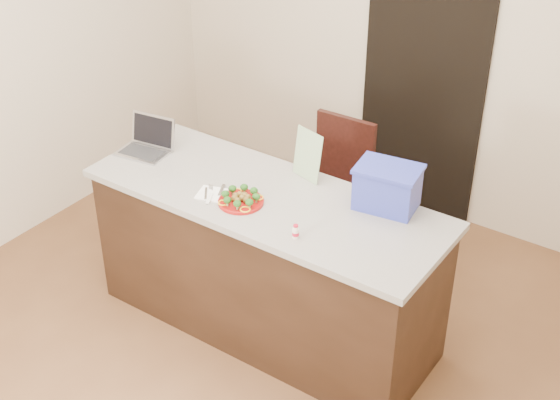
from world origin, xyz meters
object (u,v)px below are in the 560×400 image
Objects in this scene: yogurt_bottle at (296,232)px; laptop at (148,142)px; island at (267,262)px; blue_box at (387,187)px; chair at (336,179)px; plate at (241,201)px; napkin at (211,194)px.

yogurt_bottle is 0.23× the size of laptop.
blue_box reaches higher than island.
laptop reaches higher than yogurt_bottle.
island is at bearing -85.57° from chair.
chair is at bearing 95.74° from island.
chair reaches higher than plate.
plate reaches higher than napkin.
island is 5.61× the size of blue_box.
yogurt_bottle is (0.42, -0.10, 0.02)m from plate.
island is at bearing 145.78° from yogurt_bottle.
napkin is 0.65m from laptop.
yogurt_bottle is 1.27m from laptop.
plate is 0.67× the size of blue_box.
napkin is 1.94× the size of yogurt_bottle.
island is 0.65m from yogurt_bottle.
blue_box is at bearing -44.84° from chair.
laptop is at bearing 178.94° from island.
plate is (-0.06, -0.14, 0.47)m from island.
blue_box is (0.24, 0.51, 0.09)m from yogurt_bottle.
napkin is (-0.25, -0.16, 0.46)m from island.
yogurt_bottle is at bearing -70.14° from chair.
island is 2.16× the size of chair.
yogurt_bottle is 0.08× the size of chair.
island is 8.32× the size of plate.
yogurt_bottle is at bearing -123.20° from blue_box.
plate is 1.70× the size of napkin.
chair reaches higher than napkin.
blue_box is at bearing 65.27° from yogurt_bottle.
island is at bearing 66.05° from plate.
laptop is at bearing 168.13° from yogurt_bottle.
blue_box is (0.85, 0.43, 0.12)m from napkin.
napkin is at bearing 172.42° from yogurt_bottle.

